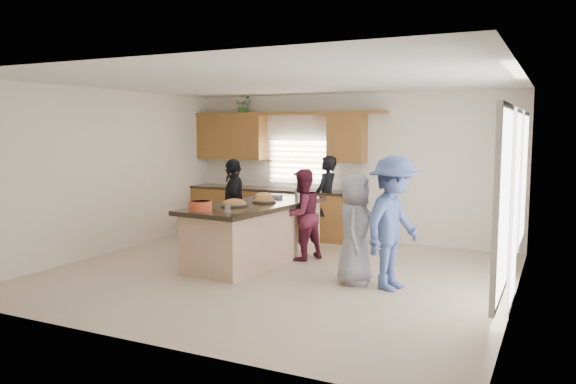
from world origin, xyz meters
The scene contains 18 objects.
floor centered at (0.00, 0.00, 0.00)m, with size 6.50×6.50×0.00m, color #C2AB90.
room_shell centered at (0.00, 0.00, 1.90)m, with size 6.52×6.02×2.81m.
back_cabinetry centered at (-1.47, 2.73, 0.91)m, with size 4.08×0.66×2.46m.
right_wall_glazing centered at (3.22, -0.13, 1.34)m, with size 0.06×4.00×2.25m.
island centered at (-0.65, 0.52, 0.45)m, with size 1.41×2.80×0.95m.
platter_front centered at (-0.77, 0.09, 0.98)m, with size 0.42×0.42×0.17m.
platter_mid centered at (-0.57, 0.68, 0.98)m, with size 0.39×0.39×0.16m.
platter_back centered at (-0.85, 1.17, 0.98)m, with size 0.34×0.34×0.14m.
salad_bowl centered at (-0.96, -0.54, 1.03)m, with size 0.34×0.34×0.14m.
clear_cup centered at (-0.48, -0.57, 1.00)m, with size 0.08×0.08×0.11m, color white.
plate_stack centered at (-0.68, 1.31, 0.98)m, with size 0.22×0.22×0.06m, color #A187C4.
flower_vase centered at (-0.47, 1.73, 1.18)m, with size 0.14×0.14×0.42m.
potted_plant centered at (-2.19, 2.82, 2.60)m, with size 0.35×0.31×0.39m, color #457C31.
woman_left_back centered at (-0.27, 2.60, 0.81)m, with size 0.59×0.39×1.63m, color black.
woman_left_mid centered at (-0.04, 0.99, 0.74)m, with size 0.72×0.56×1.48m, color #581A2D.
woman_left_front centered at (-1.27, 0.89, 0.81)m, with size 0.95×0.40×1.63m, color black.
woman_right_back centered at (1.75, -0.04, 0.89)m, with size 1.15×0.66×1.78m, color #3F518A.
woman_right_front centered at (1.20, 0.01, 0.76)m, with size 0.74×0.48×1.52m, color gray.
Camera 1 is at (3.70, -7.20, 2.11)m, focal length 35.00 mm.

